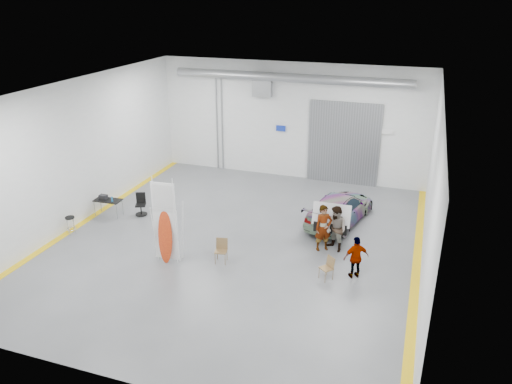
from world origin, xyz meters
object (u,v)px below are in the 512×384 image
(surfboard_display, at_px, (165,229))
(folding_chair_near, at_px, (221,255))
(sedan_car, at_px, (340,208))
(person_a, at_px, (323,228))
(office_chair, at_px, (141,205))
(person_b, at_px, (336,229))
(shop_stool, at_px, (71,226))
(folding_chair_far, at_px, (326,272))
(person_c, at_px, (356,257))
(work_table, at_px, (107,200))

(surfboard_display, height_order, folding_chair_near, surfboard_display)
(sedan_car, distance_m, person_a, 2.69)
(sedan_car, relative_size, office_chair, 4.47)
(person_b, relative_size, office_chair, 1.83)
(person_b, height_order, shop_stool, person_b)
(person_a, height_order, folding_chair_far, person_a)
(office_chair, bearing_deg, folding_chair_far, -38.69)
(sedan_car, bearing_deg, shop_stool, 37.85)
(folding_chair_near, relative_size, shop_stool, 1.16)
(person_c, xyz_separation_m, office_chair, (-9.73, 2.18, -0.34))
(person_a, distance_m, person_b, 0.48)
(sedan_car, relative_size, surfboard_display, 1.33)
(folding_chair_near, bearing_deg, person_c, -3.81)
(surfboard_display, distance_m, work_table, 5.25)
(office_chair, bearing_deg, sedan_car, -8.18)
(surfboard_display, relative_size, shop_stool, 4.28)
(folding_chair_near, xyz_separation_m, shop_stool, (-6.66, 0.12, 0.10))
(person_c, xyz_separation_m, surfboard_display, (-6.69, -1.16, 0.56))
(person_a, xyz_separation_m, person_b, (0.46, 0.12, -0.02))
(person_c, xyz_separation_m, work_table, (-11.10, 1.63, -0.03))
(shop_stool, distance_m, work_table, 2.12)
(person_b, bearing_deg, work_table, -144.61)
(sedan_car, xyz_separation_m, shop_stool, (-10.12, -4.70, -0.25))
(surfboard_display, distance_m, folding_chair_far, 5.91)
(person_b, distance_m, folding_chair_far, 2.25)
(folding_chair_near, distance_m, shop_stool, 6.66)
(person_a, bearing_deg, work_table, 146.03)
(sedan_car, height_order, person_c, person_c)
(person_a, relative_size, folding_chair_near, 2.06)
(person_a, xyz_separation_m, office_chair, (-8.25, 0.59, -0.49))
(person_a, height_order, surfboard_display, surfboard_display)
(sedan_car, bearing_deg, person_b, 109.76)
(surfboard_display, xyz_separation_m, shop_stool, (-4.74, 0.72, -0.95))
(shop_stool, bearing_deg, person_a, 11.49)
(surfboard_display, xyz_separation_m, office_chair, (-3.03, 3.34, -0.90))
(person_c, relative_size, office_chair, 1.58)
(sedan_car, bearing_deg, office_chair, 26.83)
(person_c, relative_size, folding_chair_near, 1.73)
(surfboard_display, bearing_deg, work_table, 144.36)
(person_a, bearing_deg, office_chair, 142.15)
(person_b, relative_size, surfboard_display, 0.55)
(person_b, height_order, office_chair, person_b)
(folding_chair_near, height_order, work_table, work_table)
(person_b, height_order, person_c, person_b)
(person_b, height_order, surfboard_display, surfboard_display)
(surfboard_display, bearing_deg, person_c, 6.43)
(folding_chair_far, relative_size, shop_stool, 1.07)
(person_c, bearing_deg, shop_stool, -29.17)
(sedan_car, bearing_deg, folding_chair_near, 67.20)
(person_b, xyz_separation_m, office_chair, (-8.72, 0.47, -0.47))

